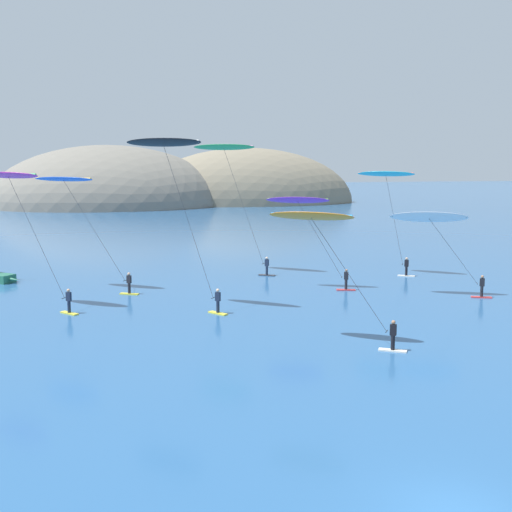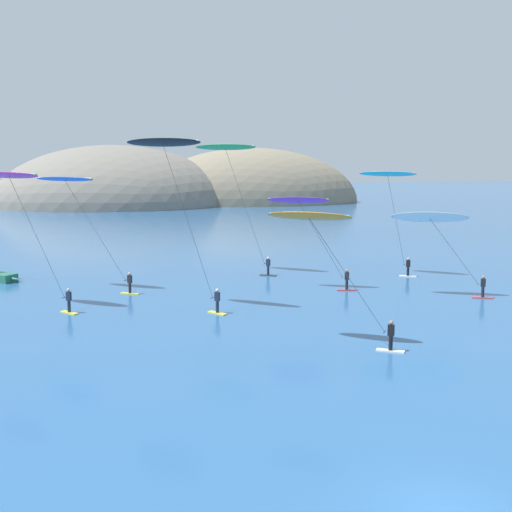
% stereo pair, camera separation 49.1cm
% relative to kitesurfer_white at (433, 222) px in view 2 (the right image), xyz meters
% --- Properties ---
extents(headland_island, '(89.32, 44.26, 28.39)m').
position_rel_kitesurfer_white_xyz_m(headland_island, '(-8.99, 113.24, -5.65)').
color(headland_island, slate).
rests_on(headland_island, ground).
extents(kitesurfer_white, '(7.35, 4.04, 6.53)m').
position_rel_kitesurfer_white_xyz_m(kitesurfer_white, '(0.00, 0.00, 0.00)').
color(kitesurfer_white, red).
rests_on(kitesurfer_white, ground).
extents(kitesurfer_cyan, '(4.86, 4.27, 9.39)m').
position_rel_kitesurfer_white_xyz_m(kitesurfer_cyan, '(0.60, 9.33, 2.72)').
color(kitesurfer_cyan, silver).
rests_on(kitesurfer_cyan, ground).
extents(kitesurfer_green, '(6.97, 5.61, 11.78)m').
position_rel_kitesurfer_white_xyz_m(kitesurfer_green, '(-13.07, 13.81, 5.06)').
color(kitesurfer_green, '#2D2D33').
rests_on(kitesurfer_green, ground).
extents(kitesurfer_orange, '(6.96, 5.23, 7.51)m').
position_rel_kitesurfer_white_xyz_m(kitesurfer_orange, '(-12.64, -10.35, 0.95)').
color(kitesurfer_orange, silver).
rests_on(kitesurfer_orange, ground).
extents(kitesurfer_purple, '(6.89, 3.60, 7.48)m').
position_rel_kitesurfer_white_xyz_m(kitesurfer_purple, '(-8.69, 4.92, 0.84)').
color(kitesurfer_purple, red).
rests_on(kitesurfer_purple, ground).
extents(kitesurfer_blue, '(8.04, 5.76, 9.05)m').
position_rel_kitesurfer_white_xyz_m(kitesurfer_blue, '(-26.60, 8.76, 2.43)').
color(kitesurfer_blue, yellow).
rests_on(kitesurfer_blue, ground).
extents(kitesurfer_black, '(6.51, 5.49, 11.78)m').
position_rel_kitesurfer_white_xyz_m(kitesurfer_black, '(-19.75, 0.19, 4.92)').
color(kitesurfer_black, yellow).
rests_on(kitesurfer_black, ground).
extents(kitesurfer_magenta, '(6.86, 5.61, 9.53)m').
position_rel_kitesurfer_white_xyz_m(kitesurfer_magenta, '(-29.97, 2.83, 2.84)').
color(kitesurfer_magenta, yellow).
rests_on(kitesurfer_magenta, ground).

